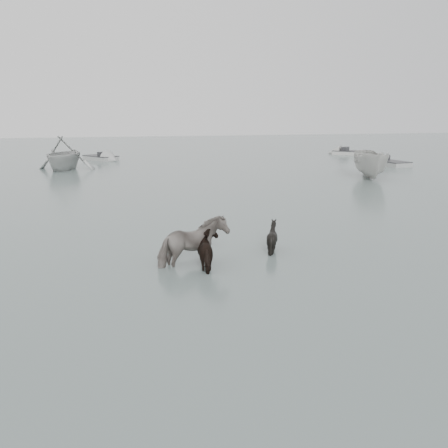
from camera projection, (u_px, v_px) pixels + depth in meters
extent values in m
plane|color=#566662|center=(267.00, 253.00, 15.50)|extent=(140.00, 140.00, 0.00)
imported|color=black|center=(192.00, 235.00, 14.21)|extent=(2.25, 1.62, 1.73)
imported|color=black|center=(212.00, 244.00, 14.10)|extent=(1.45, 1.56, 1.28)
imported|color=black|center=(272.00, 233.00, 15.67)|extent=(1.31, 1.26, 1.13)
imported|color=#AAADAA|center=(64.00, 152.00, 36.53)|extent=(5.71, 6.12, 2.63)
imported|color=#B5B5B0|center=(371.00, 163.00, 32.22)|extent=(3.45, 5.43, 1.97)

